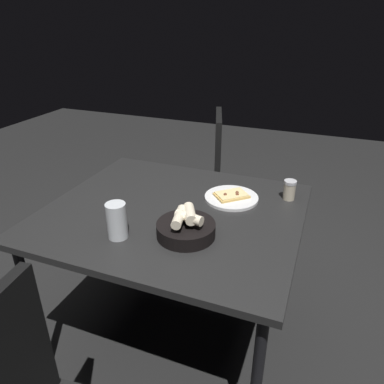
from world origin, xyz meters
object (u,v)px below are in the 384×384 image
object	(u,v)px
beer_glass	(117,222)
pepper_shaker	(289,191)
dining_table	(173,222)
bread_basket	(186,228)
pizza_plate	(231,197)
chair_near	(201,174)

from	to	relation	value
beer_glass	pepper_shaker	world-z (taller)	beer_glass
dining_table	pepper_shaker	distance (m)	0.56
bread_basket	dining_table	bearing A→B (deg)	-142.62
dining_table	beer_glass	world-z (taller)	beer_glass
pepper_shaker	pizza_plate	bearing A→B (deg)	-68.44
chair_near	beer_glass	bearing A→B (deg)	3.68
chair_near	bread_basket	bearing A→B (deg)	16.77
pizza_plate	pepper_shaker	xyz separation A→B (m)	(-0.10, 0.25, 0.03)
chair_near	pepper_shaker	bearing A→B (deg)	47.86
dining_table	pepper_shaker	bearing A→B (deg)	122.45
dining_table	bread_basket	xyz separation A→B (m)	(0.17, 0.13, 0.10)
pepper_shaker	dining_table	bearing A→B (deg)	-57.55
dining_table	chair_near	bearing A→B (deg)	-168.13
pizza_plate	chair_near	distance (m)	0.82
beer_glass	chair_near	size ratio (longest dim) A/B	0.15
beer_glass	bread_basket	bearing A→B (deg)	112.31
beer_glass	pepper_shaker	size ratio (longest dim) A/B	1.54
chair_near	pizza_plate	bearing A→B (deg)	30.19
bread_basket	pepper_shaker	distance (m)	0.57
dining_table	pepper_shaker	xyz separation A→B (m)	(-0.29, 0.46, 0.10)
dining_table	chair_near	world-z (taller)	chair_near
pizza_plate	beer_glass	bearing A→B (deg)	-34.66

